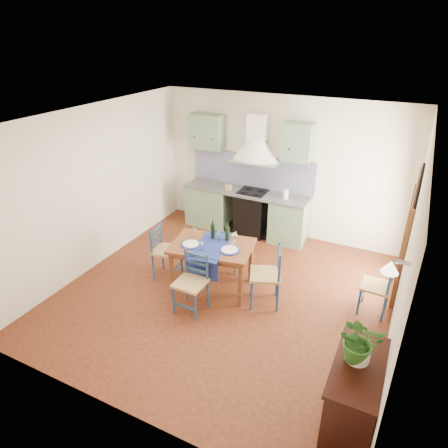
% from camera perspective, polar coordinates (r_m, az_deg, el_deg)
% --- Properties ---
extents(floor, '(5.00, 5.00, 0.00)m').
position_cam_1_polar(floor, '(6.60, 0.13, -9.92)').
color(floor, '#3F180D').
rests_on(floor, ground).
extents(back_wall, '(5.00, 0.96, 2.80)m').
position_cam_1_polar(back_wall, '(8.12, 4.33, 5.70)').
color(back_wall, silver).
rests_on(back_wall, ground).
extents(right_wall, '(0.26, 5.00, 2.80)m').
position_cam_1_polar(right_wall, '(5.67, 24.80, -3.23)').
color(right_wall, silver).
rests_on(right_wall, ground).
extents(left_wall, '(0.04, 5.00, 2.80)m').
position_cam_1_polar(left_wall, '(7.25, -17.95, 4.82)').
color(left_wall, silver).
rests_on(left_wall, ground).
extents(ceiling, '(5.00, 5.00, 0.01)m').
position_cam_1_polar(ceiling, '(5.43, 0.15, 14.69)').
color(ceiling, silver).
rests_on(ceiling, back_wall).
extents(dining_table, '(1.40, 1.09, 1.13)m').
position_cam_1_polar(dining_table, '(6.36, -1.70, -3.74)').
color(dining_table, brown).
rests_on(dining_table, ground).
extents(chair_near, '(0.44, 0.44, 0.94)m').
position_cam_1_polar(chair_near, '(6.02, -4.66, -8.33)').
color(chair_near, navy).
rests_on(chair_near, ground).
extents(chair_far, '(0.46, 0.46, 0.85)m').
position_cam_1_polar(chair_far, '(6.98, 0.59, -3.41)').
color(chair_far, navy).
rests_on(chair_far, ground).
extents(chair_left, '(0.48, 0.48, 0.91)m').
position_cam_1_polar(chair_left, '(6.90, -8.43, -3.78)').
color(chair_left, navy).
rests_on(chair_left, ground).
extents(chair_right, '(0.59, 0.59, 0.98)m').
position_cam_1_polar(chair_right, '(6.16, 6.23, -7.31)').
color(chair_right, navy).
rests_on(chair_right, ground).
extents(chair_spare, '(0.43, 0.43, 0.88)m').
position_cam_1_polar(chair_spare, '(6.38, 21.14, -8.41)').
color(chair_spare, navy).
rests_on(chair_spare, ground).
extents(sideboard, '(0.50, 1.05, 0.94)m').
position_cam_1_polar(sideboard, '(4.64, 18.00, -22.34)').
color(sideboard, black).
rests_on(sideboard, ground).
extents(potted_plant, '(0.54, 0.51, 0.48)m').
position_cam_1_polar(potted_plant, '(4.23, 18.89, -15.49)').
color(potted_plant, '#275E1D').
rests_on(potted_plant, sideboard).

